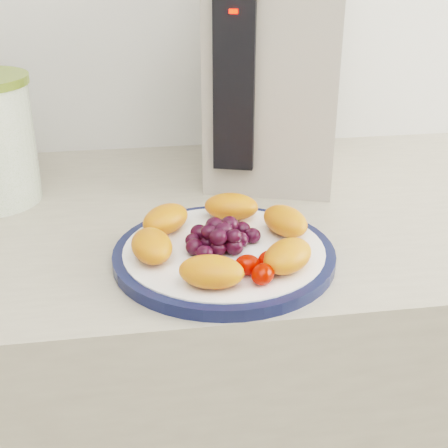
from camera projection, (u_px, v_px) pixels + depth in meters
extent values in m
cube|color=#A99F8A|center=(192.00, 442.00, 1.10)|extent=(3.50, 0.60, 0.90)
cylinder|color=#11193C|center=(224.00, 255.00, 0.77)|extent=(0.27, 0.27, 0.01)
cylinder|color=white|center=(224.00, 254.00, 0.77)|extent=(0.25, 0.25, 0.02)
cube|color=#AEA598|center=(277.00, 68.00, 1.00)|extent=(0.27, 0.32, 0.34)
cube|color=black|center=(234.00, 83.00, 0.88)|extent=(0.06, 0.04, 0.25)
cube|color=#FF0C05|center=(234.00, 11.00, 0.83)|extent=(0.01, 0.01, 0.01)
ellipsoid|color=#D8581B|center=(285.00, 221.00, 0.80)|extent=(0.07, 0.08, 0.03)
ellipsoid|color=#D8581B|center=(231.00, 206.00, 0.84)|extent=(0.08, 0.06, 0.03)
ellipsoid|color=#D8581B|center=(166.00, 219.00, 0.80)|extent=(0.08, 0.09, 0.03)
ellipsoid|color=#D8581B|center=(152.00, 246.00, 0.73)|extent=(0.06, 0.08, 0.03)
ellipsoid|color=#D8581B|center=(211.00, 272.00, 0.68)|extent=(0.08, 0.07, 0.03)
ellipsoid|color=#D8581B|center=(288.00, 256.00, 0.71)|extent=(0.08, 0.08, 0.03)
ellipsoid|color=black|center=(224.00, 242.00, 0.76)|extent=(0.02, 0.02, 0.02)
ellipsoid|color=black|center=(240.00, 240.00, 0.76)|extent=(0.02, 0.02, 0.02)
ellipsoid|color=black|center=(230.00, 235.00, 0.78)|extent=(0.02, 0.02, 0.02)
ellipsoid|color=black|center=(214.00, 235.00, 0.77)|extent=(0.02, 0.02, 0.02)
ellipsoid|color=black|center=(208.00, 243.00, 0.76)|extent=(0.02, 0.02, 0.02)
ellipsoid|color=black|center=(218.00, 248.00, 0.74)|extent=(0.02, 0.02, 0.02)
ellipsoid|color=black|center=(234.00, 246.00, 0.75)|extent=(0.02, 0.02, 0.02)
ellipsoid|color=black|center=(252.00, 236.00, 0.77)|extent=(0.02, 0.02, 0.02)
ellipsoid|color=black|center=(242.00, 230.00, 0.79)|extent=(0.02, 0.02, 0.02)
ellipsoid|color=black|center=(227.00, 227.00, 0.79)|extent=(0.02, 0.02, 0.02)
ellipsoid|color=black|center=(212.00, 229.00, 0.79)|extent=(0.02, 0.02, 0.02)
ellipsoid|color=black|center=(199.00, 233.00, 0.78)|extent=(0.02, 0.02, 0.02)
ellipsoid|color=black|center=(193.00, 240.00, 0.76)|extent=(0.02, 0.02, 0.02)
ellipsoid|color=black|center=(195.00, 247.00, 0.75)|extent=(0.02, 0.02, 0.02)
ellipsoid|color=black|center=(205.00, 253.00, 0.73)|extent=(0.02, 0.02, 0.02)
ellipsoid|color=black|center=(224.00, 231.00, 0.75)|extent=(0.02, 0.02, 0.02)
ellipsoid|color=black|center=(229.00, 224.00, 0.77)|extent=(0.02, 0.02, 0.02)
ellipsoid|color=black|center=(214.00, 225.00, 0.77)|extent=(0.02, 0.02, 0.02)
ellipsoid|color=black|center=(209.00, 232.00, 0.75)|extent=(0.02, 0.02, 0.02)
ellipsoid|color=black|center=(218.00, 237.00, 0.74)|extent=(0.02, 0.02, 0.02)
ellipsoid|color=black|center=(234.00, 236.00, 0.74)|extent=(0.02, 0.02, 0.02)
ellipsoid|color=#E90C00|center=(247.00, 265.00, 0.70)|extent=(0.03, 0.03, 0.02)
ellipsoid|color=#E90C00|center=(270.00, 260.00, 0.71)|extent=(0.04, 0.04, 0.02)
ellipsoid|color=#E90C00|center=(263.00, 274.00, 0.68)|extent=(0.04, 0.04, 0.02)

